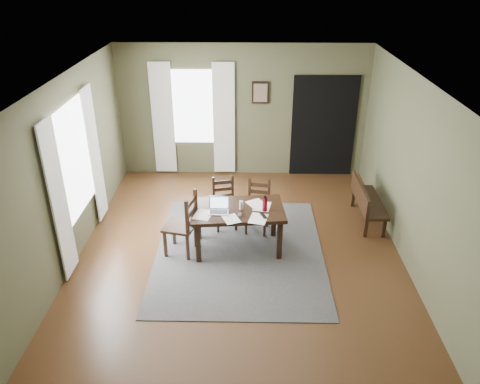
{
  "coord_description": "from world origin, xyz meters",
  "views": [
    {
      "loc": [
        0.13,
        -6.16,
        4.18
      ],
      "look_at": [
        0.0,
        0.3,
        0.9
      ],
      "focal_mm": 35.0,
      "sensor_mm": 36.0,
      "label": 1
    }
  ],
  "objects_px": {
    "chair_back_left": "(225,204)",
    "laptop": "(219,208)",
    "chair_end": "(183,225)",
    "chair_back_right": "(258,207)",
    "bench": "(366,200)",
    "dining_table": "(238,213)",
    "water_bottle": "(265,204)"
  },
  "relations": [
    {
      "from": "chair_end",
      "to": "chair_back_left",
      "type": "bearing_deg",
      "value": 157.8
    },
    {
      "from": "chair_end",
      "to": "bench",
      "type": "height_order",
      "value": "chair_end"
    },
    {
      "from": "dining_table",
      "to": "water_bottle",
      "type": "distance_m",
      "value": 0.46
    },
    {
      "from": "chair_back_right",
      "to": "chair_back_left",
      "type": "bearing_deg",
      "value": 179.09
    },
    {
      "from": "chair_end",
      "to": "bench",
      "type": "relative_size",
      "value": 0.83
    },
    {
      "from": "chair_end",
      "to": "laptop",
      "type": "bearing_deg",
      "value": 109.84
    },
    {
      "from": "chair_back_right",
      "to": "water_bottle",
      "type": "relative_size",
      "value": 3.48
    },
    {
      "from": "dining_table",
      "to": "water_bottle",
      "type": "bearing_deg",
      "value": -13.21
    },
    {
      "from": "chair_back_right",
      "to": "water_bottle",
      "type": "height_order",
      "value": "water_bottle"
    },
    {
      "from": "dining_table",
      "to": "chair_back_left",
      "type": "height_order",
      "value": "chair_back_left"
    },
    {
      "from": "chair_back_left",
      "to": "laptop",
      "type": "xyz_separation_m",
      "value": [
        -0.04,
        -0.77,
        0.35
      ]
    },
    {
      "from": "chair_back_right",
      "to": "water_bottle",
      "type": "xyz_separation_m",
      "value": [
        0.09,
        -0.63,
        0.4
      ]
    },
    {
      "from": "chair_back_right",
      "to": "bench",
      "type": "distance_m",
      "value": 1.9
    },
    {
      "from": "chair_end",
      "to": "chair_back_left",
      "type": "height_order",
      "value": "chair_end"
    },
    {
      "from": "bench",
      "to": "dining_table",
      "type": "bearing_deg",
      "value": 112.55
    },
    {
      "from": "chair_end",
      "to": "chair_back_left",
      "type": "xyz_separation_m",
      "value": [
        0.59,
        0.84,
        -0.08
      ]
    },
    {
      "from": "chair_end",
      "to": "chair_back_right",
      "type": "relative_size",
      "value": 1.17
    },
    {
      "from": "bench",
      "to": "water_bottle",
      "type": "distance_m",
      "value": 2.07
    },
    {
      "from": "chair_back_right",
      "to": "bench",
      "type": "bearing_deg",
      "value": 20.71
    },
    {
      "from": "bench",
      "to": "chair_back_left",
      "type": "bearing_deg",
      "value": 95.14
    },
    {
      "from": "dining_table",
      "to": "laptop",
      "type": "bearing_deg",
      "value": -169.4
    },
    {
      "from": "chair_back_left",
      "to": "bench",
      "type": "xyz_separation_m",
      "value": [
        2.43,
        0.22,
        -0.01
      ]
    },
    {
      "from": "chair_back_left",
      "to": "chair_back_right",
      "type": "height_order",
      "value": "chair_back_right"
    },
    {
      "from": "bench",
      "to": "laptop",
      "type": "distance_m",
      "value": 2.68
    },
    {
      "from": "water_bottle",
      "to": "bench",
      "type": "bearing_deg",
      "value": 28.56
    },
    {
      "from": "chair_end",
      "to": "chair_back_right",
      "type": "bearing_deg",
      "value": 135.18
    },
    {
      "from": "bench",
      "to": "laptop",
      "type": "relative_size",
      "value": 3.95
    },
    {
      "from": "chair_back_left",
      "to": "water_bottle",
      "type": "relative_size",
      "value": 3.43
    },
    {
      "from": "chair_back_right",
      "to": "dining_table",
      "type": "bearing_deg",
      "value": -108.43
    },
    {
      "from": "chair_back_left",
      "to": "chair_back_right",
      "type": "distance_m",
      "value": 0.57
    },
    {
      "from": "chair_back_right",
      "to": "bench",
      "type": "relative_size",
      "value": 0.71
    },
    {
      "from": "bench",
      "to": "water_bottle",
      "type": "height_order",
      "value": "water_bottle"
    }
  ]
}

